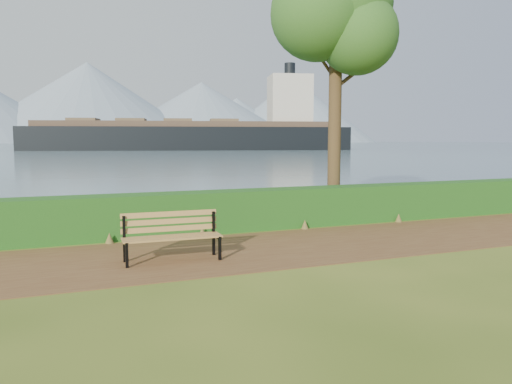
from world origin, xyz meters
name	(u,v)px	position (x,y,z in m)	size (l,w,h in m)	color
ground	(281,251)	(0.00, 0.00, 0.00)	(140.00, 140.00, 0.00)	#3D5618
path	(275,248)	(0.00, 0.30, 0.01)	(40.00, 3.40, 0.01)	brown
hedge	(238,210)	(0.00, 2.60, 0.50)	(32.00, 0.85, 1.00)	#144715
water	(66,144)	(0.00, 260.00, 0.01)	(700.00, 510.00, 0.00)	#43606C
mountains	(48,106)	(-9.17, 406.05, 27.70)	(585.00, 190.00, 70.00)	gray
bench	(171,233)	(-2.26, 0.04, 0.53)	(1.84, 0.60, 0.91)	black
tree	(337,11)	(3.18, 3.33, 5.83)	(3.98, 3.27, 7.84)	#3E2B19
cargo_ship	(201,136)	(25.26, 97.36, 3.14)	(70.03, 27.46, 21.08)	black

